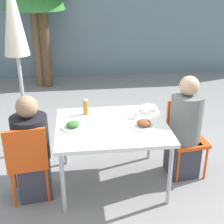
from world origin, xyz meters
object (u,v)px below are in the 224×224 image
object	(u,v)px
closed_umbrella	(14,29)
salad_bowl	(149,109)
drinking_cup	(136,115)
person_left	(32,151)
person_right	(185,131)
bottle	(86,107)
chair_left	(27,158)
chair_right	(185,131)

from	to	relation	value
closed_umbrella	salad_bowl	xyz separation A→B (m)	(1.50, -0.48, -0.87)
closed_umbrella	drinking_cup	bearing A→B (deg)	-26.40
person_left	salad_bowl	size ratio (longest dim) A/B	6.01
person_right	bottle	distance (m)	1.16
chair_left	closed_umbrella	xyz separation A→B (m)	(-0.15, 0.98, 1.12)
person_right	drinking_cup	world-z (taller)	person_right
chair_right	salad_bowl	xyz separation A→B (m)	(-0.41, 0.15, 0.25)
bottle	salad_bowl	xyz separation A→B (m)	(0.73, -0.01, -0.06)
closed_umbrella	bottle	distance (m)	1.21
person_right	bottle	size ratio (longest dim) A/B	6.76
chair_left	salad_bowl	bearing A→B (deg)	12.93
chair_right	bottle	xyz separation A→B (m)	(-1.15, 0.16, 0.30)
chair_right	drinking_cup	bearing A→B (deg)	-2.88
person_left	bottle	bearing A→B (deg)	29.09
bottle	chair_left	bearing A→B (deg)	-140.01
chair_right	salad_bowl	size ratio (longest dim) A/B	4.61
chair_right	drinking_cup	size ratio (longest dim) A/B	10.40
person_right	bottle	bearing A→B (deg)	-17.56
person_left	chair_right	size ratio (longest dim) A/B	1.30
closed_umbrella	drinking_cup	size ratio (longest dim) A/B	26.78
chair_left	bottle	xyz separation A→B (m)	(0.62, 0.52, 0.30)
person_right	closed_umbrella	xyz separation A→B (m)	(-1.87, 0.71, 1.06)
chair_left	closed_umbrella	size ratio (longest dim) A/B	0.39
chair_right	closed_umbrella	size ratio (longest dim) A/B	0.39
person_right	chair_left	bearing A→B (deg)	3.97
drinking_cup	bottle	bearing A→B (deg)	161.32
salad_bowl	person_left	bearing A→B (deg)	-162.21
drinking_cup	salad_bowl	distance (m)	0.26
chair_left	chair_right	size ratio (longest dim) A/B	1.00
person_right	chair_right	bearing A→B (deg)	-121.97
person_left	chair_right	xyz separation A→B (m)	(1.73, 0.27, -0.02)
person_left	closed_umbrella	distance (m)	1.43
person_left	bottle	size ratio (longest dim) A/B	6.32
salad_bowl	bottle	bearing A→B (deg)	179.11
bottle	salad_bowl	world-z (taller)	bottle
chair_left	salad_bowl	size ratio (longest dim) A/B	4.61
chair_left	person_right	bearing A→B (deg)	1.37
drinking_cup	salad_bowl	bearing A→B (deg)	42.23
person_right	salad_bowl	xyz separation A→B (m)	(-0.37, 0.23, 0.19)
person_right	closed_umbrella	size ratio (longest dim) A/B	0.54
chair_right	drinking_cup	xyz separation A→B (m)	(-0.60, -0.02, 0.26)
bottle	drinking_cup	distance (m)	0.57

